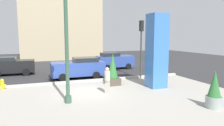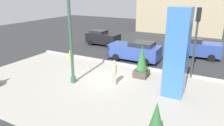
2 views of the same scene
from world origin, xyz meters
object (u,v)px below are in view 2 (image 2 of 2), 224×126
(car_far_lane, at_px, (103,38))
(potted_plant_near_left, at_px, (142,63))
(lamp_post, at_px, (70,32))
(traffic_light_corner, at_px, (197,32))
(car_curb_west, at_px, (135,51))
(pedestrian_crossing, at_px, (114,71))
(potted_plant_mid_plaza, at_px, (156,126))
(fire_hydrant, at_px, (71,54))
(car_intersection, at_px, (197,48))
(art_pillar_blue, at_px, (177,53))

(car_far_lane, bearing_deg, potted_plant_near_left, -43.41)
(lamp_post, xyz_separation_m, potted_plant_near_left, (3.78, 3.13, -2.41))
(lamp_post, relative_size, traffic_light_corner, 1.43)
(potted_plant_near_left, height_order, car_curb_west, potted_plant_near_left)
(car_curb_west, height_order, pedestrian_crossing, car_curb_west)
(potted_plant_mid_plaza, xyz_separation_m, pedestrian_crossing, (-4.19, 4.42, 0.07))
(fire_hydrant, xyz_separation_m, pedestrian_crossing, (6.43, -3.40, 0.57))
(potted_plant_mid_plaza, xyz_separation_m, traffic_light_corner, (0.18, 8.16, 2.47))
(potted_plant_mid_plaza, bearing_deg, car_far_lane, 127.77)
(potted_plant_near_left, relative_size, car_intersection, 0.58)
(lamp_post, distance_m, potted_plant_mid_plaza, 8.05)
(fire_hydrant, relative_size, pedestrian_crossing, 0.44)
(art_pillar_blue, relative_size, car_intersection, 1.26)
(lamp_post, distance_m, art_pillar_blue, 6.67)
(art_pillar_blue, xyz_separation_m, potted_plant_near_left, (-2.68, 1.69, -1.53))
(pedestrian_crossing, bearing_deg, potted_plant_mid_plaza, -46.51)
(pedestrian_crossing, bearing_deg, car_intersection, 66.56)
(car_far_lane, distance_m, car_curb_west, 6.70)
(car_far_lane, height_order, car_curb_west, car_curb_west)
(lamp_post, xyz_separation_m, traffic_light_corner, (7.01, 4.77, -0.14))
(potted_plant_mid_plaza, distance_m, car_intersection, 13.71)
(traffic_light_corner, height_order, car_intersection, traffic_light_corner)
(lamp_post, bearing_deg, potted_plant_mid_plaza, -26.40)
(traffic_light_corner, bearing_deg, car_intersection, 93.59)
(fire_hydrant, relative_size, car_far_lane, 0.19)
(car_far_lane, bearing_deg, pedestrian_crossing, -55.35)
(car_far_lane, bearing_deg, art_pillar_blue, -40.79)
(fire_hydrant, bearing_deg, car_far_lane, 89.25)
(art_pillar_blue, relative_size, car_curb_west, 1.14)
(pedestrian_crossing, bearing_deg, potted_plant_near_left, 61.31)
(car_curb_west, bearing_deg, car_intersection, 38.16)
(traffic_light_corner, bearing_deg, art_pillar_blue, -99.34)
(art_pillar_blue, distance_m, potted_plant_near_left, 3.51)
(lamp_post, xyz_separation_m, pedestrian_crossing, (2.63, 1.03, -2.53))
(potted_plant_mid_plaza, xyz_separation_m, car_far_lane, (-10.55, 13.62, 0.01))
(art_pillar_blue, bearing_deg, potted_plant_mid_plaza, -85.69)
(potted_plant_mid_plaza, distance_m, traffic_light_corner, 8.53)
(art_pillar_blue, xyz_separation_m, car_intersection, (0.20, 8.88, -1.67))
(traffic_light_corner, relative_size, car_far_lane, 1.27)
(fire_hydrant, xyz_separation_m, traffic_light_corner, (10.81, 0.35, 2.96))
(car_intersection, bearing_deg, lamp_post, -122.83)
(potted_plant_near_left, bearing_deg, pedestrian_crossing, -118.69)
(potted_plant_near_left, bearing_deg, art_pillar_blue, -32.21)
(potted_plant_near_left, xyz_separation_m, car_intersection, (2.88, 7.19, -0.14))
(potted_plant_near_left, relative_size, fire_hydrant, 3.18)
(art_pillar_blue, bearing_deg, potted_plant_near_left, 147.79)
(car_curb_west, xyz_separation_m, pedestrian_crossing, (0.75, -5.53, 0.02))
(potted_plant_near_left, bearing_deg, lamp_post, -140.37)
(car_intersection, height_order, car_curb_west, car_intersection)
(art_pillar_blue, relative_size, potted_plant_near_left, 2.18)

